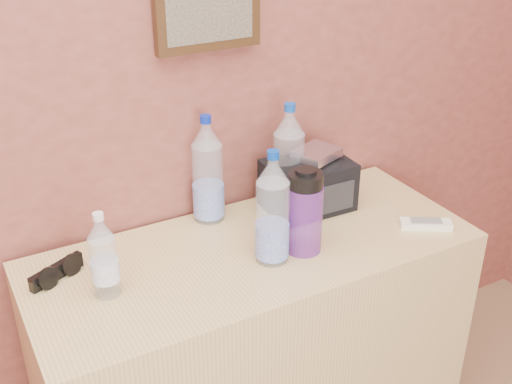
% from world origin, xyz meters
% --- Properties ---
extents(picture_frame, '(0.30, 0.03, 0.25)m').
position_xyz_m(picture_frame, '(0.52, 1.98, 1.40)').
color(picture_frame, '#382311').
rests_on(picture_frame, room_shell).
extents(dresser, '(1.25, 0.52, 0.78)m').
position_xyz_m(dresser, '(0.52, 1.72, 0.39)').
color(dresser, '#9F804C').
rests_on(dresser, ground).
extents(pet_large_b, '(0.09, 0.09, 0.33)m').
position_xyz_m(pet_large_b, '(0.48, 1.93, 0.92)').
color(pet_large_b, silver).
rests_on(pet_large_b, dresser).
extents(pet_large_c, '(0.09, 0.09, 0.34)m').
position_xyz_m(pet_large_c, '(0.72, 1.87, 0.93)').
color(pet_large_c, silver).
rests_on(pet_large_c, dresser).
extents(pet_large_d, '(0.09, 0.09, 0.32)m').
position_xyz_m(pet_large_d, '(0.54, 1.65, 0.92)').
color(pet_large_d, '#C5DCFE').
rests_on(pet_large_d, dresser).
extents(pet_small, '(0.07, 0.07, 0.23)m').
position_xyz_m(pet_small, '(0.10, 1.71, 0.88)').
color(pet_small, silver).
rests_on(pet_small, dresser).
extents(nalgene_bottle, '(0.10, 0.10, 0.24)m').
position_xyz_m(nalgene_bottle, '(0.64, 1.65, 0.90)').
color(nalgene_bottle, purple).
rests_on(nalgene_bottle, dresser).
extents(sunglasses, '(0.17, 0.12, 0.04)m').
position_xyz_m(sunglasses, '(0.01, 1.84, 0.80)').
color(sunglasses, black).
rests_on(sunglasses, dresser).
extents(ac_remote, '(0.15, 0.12, 0.02)m').
position_xyz_m(ac_remote, '(1.02, 1.58, 0.79)').
color(ac_remote, beige).
rests_on(ac_remote, dresser).
extents(toiletry_bag, '(0.26, 0.19, 0.17)m').
position_xyz_m(toiletry_bag, '(0.78, 1.85, 0.87)').
color(toiletry_bag, black).
rests_on(toiletry_bag, dresser).
extents(foil_packet, '(0.15, 0.14, 0.03)m').
position_xyz_m(foil_packet, '(0.79, 1.83, 0.96)').
color(foil_packet, silver).
rests_on(foil_packet, toiletry_bag).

